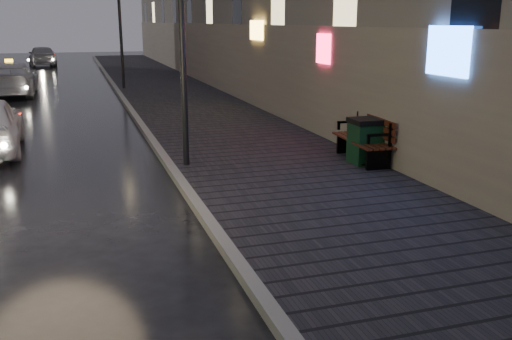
{
  "coord_description": "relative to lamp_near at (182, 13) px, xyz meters",
  "views": [
    {
      "loc": [
        -0.47,
        -6.55,
        3.34
      ],
      "look_at": [
        2.4,
        2.48,
        0.85
      ],
      "focal_mm": 40.0,
      "sensor_mm": 36.0,
      "label": 1
    }
  ],
  "objects": [
    {
      "name": "ground",
      "position": [
        -1.85,
        -6.0,
        -3.49
      ],
      "size": [
        120.0,
        120.0,
        0.0
      ],
      "primitive_type": "plane",
      "color": "black",
      "rests_on": "ground"
    },
    {
      "name": "sidewalk",
      "position": [
        2.05,
        15.0,
        -3.41
      ],
      "size": [
        4.6,
        58.0,
        0.15
      ],
      "primitive_type": "cube",
      "color": "black",
      "rests_on": "ground"
    },
    {
      "name": "curb",
      "position": [
        -0.35,
        15.0,
        -3.41
      ],
      "size": [
        0.2,
        58.0,
        0.15
      ],
      "primitive_type": "cube",
      "color": "slate",
      "rests_on": "ground"
    },
    {
      "name": "lamp_near",
      "position": [
        0.0,
        0.0,
        0.0
      ],
      "size": [
        0.36,
        0.36,
        5.28
      ],
      "color": "black",
      "rests_on": "sidewalk"
    },
    {
      "name": "lamp_far",
      "position": [
        0.0,
        16.0,
        0.0
      ],
      "size": [
        0.36,
        0.36,
        5.28
      ],
      "color": "black",
      "rests_on": "sidewalk"
    },
    {
      "name": "bench",
      "position": [
        4.08,
        -0.91,
        -2.81
      ],
      "size": [
        0.85,
        2.11,
        1.06
      ],
      "rotation": [
        0.0,
        0.0,
        -0.07
      ],
      "color": "black",
      "rests_on": "sidewalk"
    },
    {
      "name": "trash_bin",
      "position": [
        3.95,
        -1.12,
        -2.81
      ],
      "size": [
        0.68,
        0.68,
        1.04
      ],
      "rotation": [
        0.0,
        0.0,
        -0.0
      ],
      "color": "black",
      "rests_on": "sidewalk"
    },
    {
      "name": "taxi_mid",
      "position": [
        -5.05,
        15.88,
        -2.73
      ],
      "size": [
        2.13,
        5.22,
        1.52
      ],
      "primitive_type": "imported",
      "rotation": [
        0.0,
        0.0,
        3.14
      ],
      "color": "silver",
      "rests_on": "ground"
    },
    {
      "name": "car_far",
      "position": [
        -4.44,
        34.22,
        -2.72
      ],
      "size": [
        2.35,
        4.71,
        1.54
      ],
      "primitive_type": "imported",
      "rotation": [
        0.0,
        0.0,
        3.26
      ],
      "color": "gray",
      "rests_on": "ground"
    }
  ]
}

